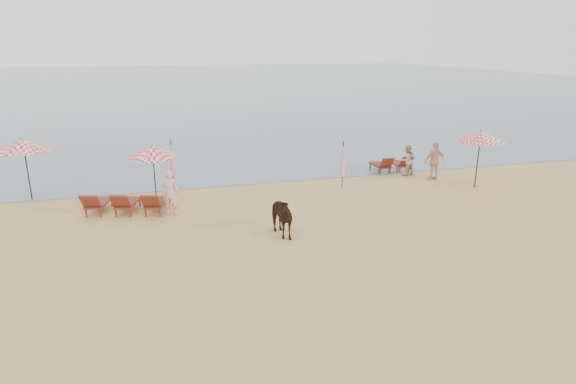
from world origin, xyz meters
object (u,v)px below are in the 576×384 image
object	(u,v)px
lounger_cluster_right	(392,164)
beachgoer_right_b	(435,161)
lounger_cluster_left	(126,202)
beachgoer_right_a	(407,160)
cow	(278,216)
umbrella_open_left_b	(152,151)
umbrella_open_left_a	(23,145)
umbrella_open_right	(481,136)
umbrella_closed_right	(343,159)
beachgoer_left	(170,192)
umbrella_closed_left	(172,158)

from	to	relation	value
lounger_cluster_right	beachgoer_right_b	size ratio (longest dim) A/B	0.93
lounger_cluster_left	beachgoer_right_a	xyz separation A→B (m)	(12.89, 2.16, 0.32)
lounger_cluster_right	cow	xyz separation A→B (m)	(-7.54, -6.62, 0.29)
umbrella_open_left_b	beachgoer_right_b	distance (m)	12.69
lounger_cluster_left	umbrella_open_left_a	world-z (taller)	umbrella_open_left_a
umbrella_open_right	umbrella_closed_right	xyz separation A→B (m)	(-5.73, 1.57, -1.01)
beachgoer_left	beachgoer_right_b	bearing A→B (deg)	-158.14
umbrella_open_left_b	cow	world-z (taller)	umbrella_open_left_b
lounger_cluster_right	umbrella_open_right	size ratio (longest dim) A/B	0.65
umbrella_closed_left	beachgoer_right_b	world-z (taller)	umbrella_closed_left
umbrella_open_right	umbrella_closed_right	size ratio (longest dim) A/B	1.23
lounger_cluster_right	umbrella_closed_left	bearing A→B (deg)	178.94
umbrella_open_left_a	umbrella_open_left_b	size ratio (longest dim) A/B	1.12
umbrella_open_left_a	umbrella_closed_left	xyz separation A→B (m)	(5.71, 0.32, -0.96)
umbrella_closed_left	umbrella_open_right	bearing A→B (deg)	-15.82
umbrella_open_left_a	beachgoer_right_a	distance (m)	16.79
umbrella_open_left_b	cow	xyz separation A→B (m)	(3.85, -5.39, -1.28)
umbrella_open_left_b	cow	bearing A→B (deg)	-44.37
lounger_cluster_left	umbrella_closed_left	xyz separation A→B (m)	(1.90, 3.17, 0.89)
umbrella_open_left_a	beachgoer_left	world-z (taller)	umbrella_open_left_a
umbrella_closed_left	cow	xyz separation A→B (m)	(3.06, -6.83, -0.62)
umbrella_open_left_b	cow	distance (m)	6.75
lounger_cluster_left	lounger_cluster_right	size ratio (longest dim) A/B	1.90
lounger_cluster_left	beachgoer_right_b	xyz separation A→B (m)	(13.73, 1.10, 0.47)
umbrella_closed_left	umbrella_open_left_a	bearing A→B (deg)	-176.78
beachgoer_left	beachgoer_right_b	xyz separation A→B (m)	(12.11, 1.68, 0.03)
cow	beachgoer_left	world-z (taller)	beachgoer_left
lounger_cluster_right	beachgoer_left	size ratio (longest dim) A/B	0.96
beachgoer_right_a	umbrella_open_right	bearing A→B (deg)	113.67
umbrella_open_left_a	cow	world-z (taller)	umbrella_open_left_a
beachgoer_right_a	umbrella_closed_left	bearing A→B (deg)	-17.86
lounger_cluster_left	lounger_cluster_right	world-z (taller)	lounger_cluster_left
umbrella_open_left_b	beachgoer_left	distance (m)	2.62
umbrella_open_left_b	beachgoer_right_a	bearing A→B (deg)	12.16
umbrella_open_left_a	beachgoer_right_a	size ratio (longest dim) A/B	1.69
beachgoer_left	beachgoer_right_a	size ratio (longest dim) A/B	1.14
lounger_cluster_left	umbrella_open_left_b	world-z (taller)	umbrella_open_left_b
beachgoer_left	beachgoer_right_a	world-z (taller)	beachgoer_left
lounger_cluster_left	umbrella_open_right	distance (m)	14.96
beachgoer_right_b	umbrella_closed_right	bearing A→B (deg)	-0.91
beachgoer_right_a	umbrella_open_left_b	bearing A→B (deg)	-10.54
lounger_cluster_left	cow	distance (m)	6.17
umbrella_closed_right	lounger_cluster_right	bearing A→B (deg)	29.08
umbrella_closed_right	cow	size ratio (longest dim) A/B	1.26
beachgoer_left	umbrella_open_left_a	bearing A→B (deg)	-18.30
umbrella_open_left_b	beachgoer_right_b	bearing A→B (deg)	7.21
cow	beachgoer_right_a	world-z (taller)	beachgoer_right_a
umbrella_open_left_b	umbrella_closed_right	distance (m)	8.06
umbrella_open_left_b	umbrella_open_right	world-z (taller)	umbrella_open_right
umbrella_open_right	umbrella_closed_right	bearing A→B (deg)	-173.58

